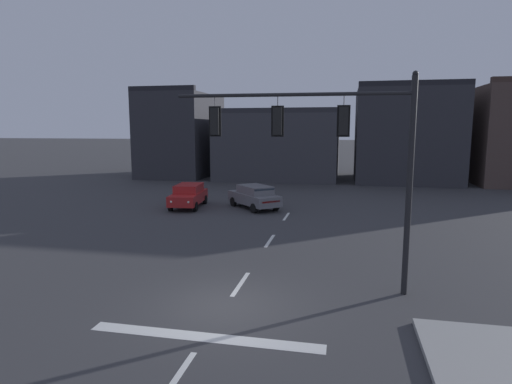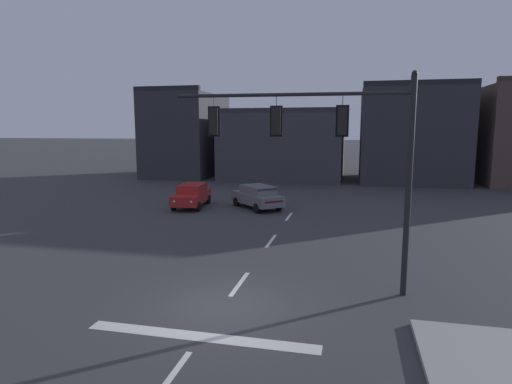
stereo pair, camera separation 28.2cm
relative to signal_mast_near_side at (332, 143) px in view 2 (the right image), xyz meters
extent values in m
plane|color=#353538|center=(-3.11, -2.16, -5.00)|extent=(400.00, 400.00, 0.00)
cube|color=silver|center=(-3.11, -4.16, -4.99)|extent=(6.40, 0.50, 0.01)
cube|color=silver|center=(-3.11, -6.16, -4.99)|extent=(0.16, 2.40, 0.01)
cube|color=silver|center=(-3.11, -0.16, -4.99)|extent=(0.16, 2.40, 0.01)
cube|color=silver|center=(-3.11, 5.84, -4.99)|extent=(0.16, 2.40, 0.01)
cube|color=silver|center=(-3.11, 11.84, -4.99)|extent=(0.16, 2.40, 0.01)
cylinder|color=black|center=(2.46, 0.06, -1.44)|extent=(0.20, 0.20, 7.12)
cylinder|color=black|center=(-1.40, -0.05, 1.58)|extent=(7.73, 0.35, 0.12)
sphere|color=black|center=(2.46, 0.06, 2.17)|extent=(0.18, 0.18, 0.18)
cylinder|color=#56565B|center=(0.32, 0.00, 1.35)|extent=(0.03, 0.03, 0.35)
cube|color=black|center=(0.32, 0.00, 0.72)|extent=(0.31, 0.25, 0.90)
sphere|color=red|center=(0.31, 0.13, 1.00)|extent=(0.20, 0.20, 0.20)
sphere|color=#2D2314|center=(0.31, 0.13, 0.72)|extent=(0.20, 0.20, 0.20)
sphere|color=black|center=(0.31, 0.13, 0.44)|extent=(0.20, 0.20, 0.20)
cube|color=black|center=(0.32, -0.02, 0.72)|extent=(0.42, 0.04, 1.02)
cylinder|color=#56565B|center=(-1.83, -0.07, 1.35)|extent=(0.03, 0.03, 0.35)
cube|color=black|center=(-1.83, -0.07, 0.72)|extent=(0.31, 0.25, 0.90)
sphere|color=red|center=(-1.83, 0.06, 1.00)|extent=(0.20, 0.20, 0.20)
sphere|color=#2D2314|center=(-1.83, 0.06, 0.72)|extent=(0.20, 0.20, 0.20)
sphere|color=black|center=(-1.83, 0.06, 0.44)|extent=(0.20, 0.20, 0.20)
cube|color=black|center=(-1.83, -0.09, 0.72)|extent=(0.42, 0.04, 1.02)
cylinder|color=#56565B|center=(-3.98, -0.13, 1.35)|extent=(0.03, 0.03, 0.35)
cube|color=black|center=(-3.98, -0.13, 0.72)|extent=(0.31, 0.25, 0.90)
sphere|color=red|center=(-3.98, 0.00, 1.00)|extent=(0.20, 0.20, 0.20)
sphere|color=#2D2314|center=(-3.98, 0.00, 0.72)|extent=(0.20, 0.20, 0.20)
sphere|color=black|center=(-3.98, 0.00, 0.44)|extent=(0.20, 0.20, 0.20)
cube|color=black|center=(-3.98, -0.15, 0.72)|extent=(0.42, 0.04, 1.02)
cube|color=slate|center=(-5.68, 14.12, -4.30)|extent=(4.30, 4.46, 0.70)
cube|color=slate|center=(-5.58, 14.01, -3.67)|extent=(2.84, 2.90, 0.56)
cube|color=#2D3842|center=(-6.10, 14.58, -3.69)|extent=(1.29, 1.21, 0.47)
cube|color=#2D3842|center=(-4.79, 13.15, -3.69)|extent=(1.27, 1.19, 0.46)
cylinder|color=black|center=(-7.29, 14.62, -4.68)|extent=(0.59, 0.62, 0.64)
cylinder|color=black|center=(-6.03, 15.77, -4.68)|extent=(0.59, 0.62, 0.64)
cylinder|color=black|center=(-5.32, 12.48, -4.68)|extent=(0.59, 0.62, 0.64)
cylinder|color=black|center=(-4.07, 13.63, -4.68)|extent=(0.59, 0.62, 0.64)
sphere|color=silver|center=(-7.58, 15.34, -4.25)|extent=(0.16, 0.16, 0.16)
sphere|color=silver|center=(-6.73, 16.12, -4.25)|extent=(0.16, 0.16, 0.16)
cube|color=maroon|center=(-4.21, 12.52, -4.22)|extent=(1.04, 0.95, 0.12)
cube|color=#A81E1E|center=(-10.27, 13.59, -4.30)|extent=(2.24, 4.56, 0.70)
cube|color=#A81E1E|center=(-10.28, 13.74, -3.67)|extent=(1.84, 2.61, 0.56)
cube|color=#2D3842|center=(-10.20, 12.98, -3.69)|extent=(1.54, 0.40, 0.47)
cube|color=#2D3842|center=(-10.40, 14.90, -3.69)|extent=(1.53, 0.37, 0.46)
cylinder|color=black|center=(-9.27, 12.23, -4.68)|extent=(0.28, 0.66, 0.64)
cylinder|color=black|center=(-10.96, 12.06, -4.68)|extent=(0.28, 0.66, 0.64)
cylinder|color=black|center=(-9.57, 15.12, -4.68)|extent=(0.28, 0.66, 0.64)
cylinder|color=black|center=(-11.26, 14.95, -4.68)|extent=(0.28, 0.66, 0.64)
sphere|color=silver|center=(-9.47, 11.48, -4.25)|extent=(0.16, 0.16, 0.16)
sphere|color=silver|center=(-10.62, 11.36, -4.25)|extent=(0.16, 0.16, 0.16)
cube|color=maroon|center=(-10.49, 15.76, -4.22)|extent=(1.36, 0.18, 0.12)
cube|color=#2D2D33|center=(-18.44, 33.20, -0.33)|extent=(7.25, 11.04, 9.35)
cube|color=black|center=(-18.44, 27.98, 4.60)|extent=(7.25, 0.60, 0.50)
cube|color=#38383D|center=(-6.80, 33.86, -1.50)|extent=(12.81, 12.37, 7.00)
cube|color=#2B2B30|center=(-6.80, 27.98, 2.25)|extent=(12.81, 0.60, 0.50)
cube|color=#2D2D33|center=(6.49, 32.87, -0.32)|extent=(10.09, 10.39, 9.36)
cube|color=black|center=(6.49, 27.98, 4.61)|extent=(10.09, 0.60, 0.50)
camera|label=1|loc=(0.41, -14.26, 0.48)|focal=29.90mm
camera|label=2|loc=(0.68, -14.20, 0.48)|focal=29.90mm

